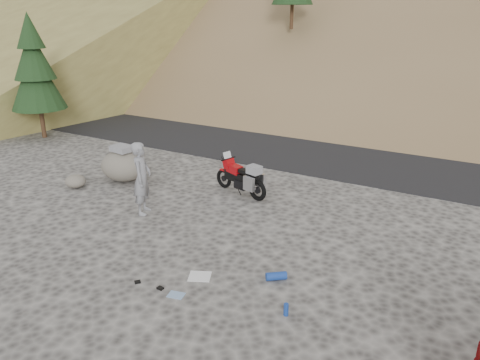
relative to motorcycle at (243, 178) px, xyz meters
The scene contains 13 objects.
ground 3.11m from the motorcycle, 80.93° to the right, with size 140.00×140.00×0.00m, color #3C3A37.
road 6.01m from the motorcycle, 85.37° to the left, with size 120.00×7.00×0.05m, color black.
conifer_verge 10.88m from the motorcycle, behind, with size 2.20×2.20×5.04m.
motorcycle is the anchor object (origin of this frame).
man 2.97m from the motorcycle, 123.77° to the right, with size 0.71×0.46×1.94m, color gray.
boulder 3.94m from the motorcycle, 168.07° to the right, with size 1.80×1.67×1.14m.
small_rock 5.13m from the motorcycle, 156.70° to the right, with size 0.82×0.78×0.39m.
gear_white_cloth 4.61m from the motorcycle, 71.26° to the right, with size 0.44×0.39×0.01m, color white.
gear_blue_mat 4.67m from the motorcycle, 51.96° to the right, with size 0.17×0.17×0.41m, color navy.
gear_bottle 5.83m from the motorcycle, 52.71° to the right, with size 0.09×0.09×0.24m, color navy.
gear_glove_a 5.22m from the motorcycle, 78.24° to the right, with size 0.13×0.09×0.04m, color black.
gear_glove_b 5.19m from the motorcycle, 84.12° to the right, with size 0.12×0.09×0.04m, color black.
gear_blue_cloth 5.33m from the motorcycle, 74.07° to the right, with size 0.31×0.23×0.01m, color #7F9EC4.
Camera 1 is at (5.81, -8.04, 5.11)m, focal length 35.00 mm.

